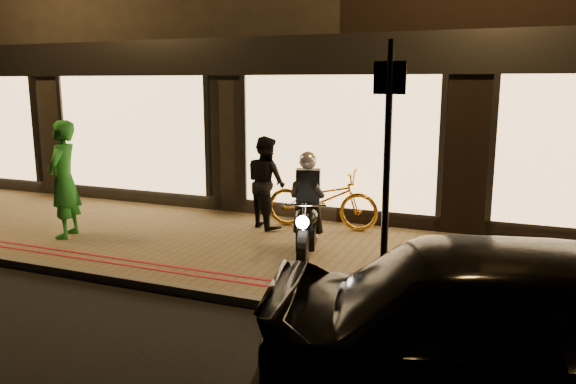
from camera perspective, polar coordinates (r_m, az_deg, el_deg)
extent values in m
plane|color=black|center=(6.99, -5.25, -11.42)|extent=(90.00, 90.00, 0.00)
cube|color=#736347|center=(8.68, 0.90, -6.42)|extent=(50.00, 4.00, 0.12)
cube|color=#59544C|center=(7.01, -5.07, -10.83)|extent=(50.00, 0.14, 0.12)
cube|color=maroon|center=(7.32, -3.61, -9.31)|extent=(50.00, 0.06, 0.01)
cube|color=maroon|center=(7.49, -2.94, -8.82)|extent=(50.00, 0.06, 0.01)
cube|color=black|center=(17.33, -9.47, 16.18)|extent=(12.00, 10.00, 8.50)
cube|color=black|center=(10.13, 5.13, 13.75)|extent=(48.00, 0.12, 0.70)
cube|color=#F3C179|center=(12.29, -15.58, 5.73)|extent=(3.60, 0.06, 2.38)
cube|color=#F3C179|center=(10.17, 4.97, 5.05)|extent=(3.60, 0.06, 2.38)
cylinder|color=black|center=(7.45, 1.52, -6.35)|extent=(0.29, 0.65, 0.64)
cylinder|color=black|center=(8.70, 2.23, -3.79)|extent=(0.29, 0.65, 0.64)
cylinder|color=silver|center=(7.45, 1.52, -6.35)|extent=(0.17, 0.17, 0.14)
cylinder|color=silver|center=(8.70, 2.23, -3.79)|extent=(0.17, 0.17, 0.14)
cube|color=black|center=(8.10, 1.93, -4.33)|extent=(0.44, 0.74, 0.30)
ellipsoid|color=black|center=(7.90, 1.88, -2.48)|extent=(0.45, 0.57, 0.29)
cube|color=black|center=(8.31, 2.11, -1.79)|extent=(0.36, 0.59, 0.09)
cylinder|color=silver|center=(7.43, 1.64, -1.36)|extent=(0.59, 0.20, 0.03)
cylinder|color=silver|center=(7.41, 1.56, -4.02)|extent=(0.14, 0.33, 0.71)
sphere|color=white|center=(7.24, 1.47, -3.09)|extent=(0.21, 0.21, 0.17)
cylinder|color=silver|center=(8.55, 2.96, -4.33)|extent=(0.22, 0.55, 0.07)
cube|color=black|center=(8.12, 2.06, 0.42)|extent=(0.39, 0.31, 0.55)
sphere|color=silver|center=(7.99, 2.04, 3.23)|extent=(0.32, 0.32, 0.26)
cylinder|color=black|center=(7.81, 0.71, 0.22)|extent=(0.33, 0.58, 0.34)
cylinder|color=black|center=(7.79, 3.06, 0.17)|extent=(0.17, 0.61, 0.34)
cylinder|color=black|center=(8.18, 1.04, -2.71)|extent=(0.25, 0.29, 0.46)
cylinder|color=black|center=(8.16, 2.99, -2.76)|extent=(0.13, 0.27, 0.46)
cylinder|color=black|center=(6.30, 9.96, 1.30)|extent=(0.08, 0.08, 3.00)
cube|color=black|center=(6.21, 10.31, 11.35)|extent=(0.35, 0.03, 0.35)
imported|color=gold|center=(9.92, 3.49, -0.70)|extent=(2.05, 0.84, 1.05)
imported|color=#217E2B|center=(9.98, -21.84, 1.19)|extent=(0.67, 0.82, 1.95)
imported|color=black|center=(9.92, -2.24, 1.01)|extent=(1.00, 0.95, 1.63)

